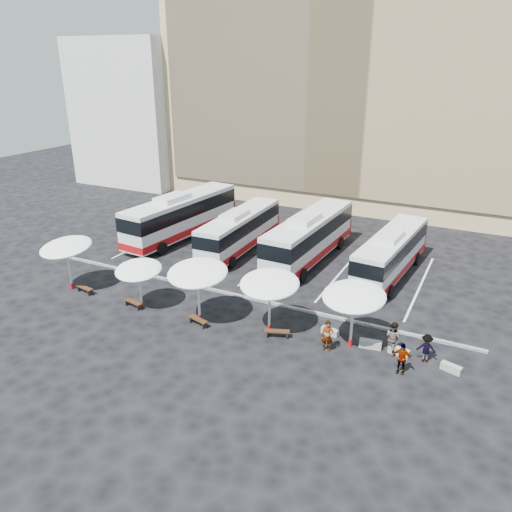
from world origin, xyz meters
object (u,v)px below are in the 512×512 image
at_px(sunshade_2, 198,273).
at_px(conc_bench_0, 330,331).
at_px(bus_3, 391,252).
at_px(wood_bench_3, 277,332).
at_px(bus_1, 240,230).
at_px(bus_2, 310,236).
at_px(sunshade_0, 66,247).
at_px(sunshade_4, 354,296).
at_px(conc_bench_3, 451,368).
at_px(bus_0, 182,215).
at_px(passenger_3, 426,348).
at_px(passenger_0, 327,336).
at_px(sunshade_3, 270,284).
at_px(conc_bench_2, 399,351).
at_px(passenger_2, 401,358).
at_px(wood_bench_1, 133,303).
at_px(sunshade_1, 139,270).
at_px(wood_bench_0, 85,289).
at_px(passenger_1, 393,338).
at_px(wood_bench_2, 198,320).
at_px(conc_bench_1, 370,344).

distance_m(sunshade_2, conc_bench_0, 8.81).
distance_m(bus_3, wood_bench_3, 12.97).
xyz_separation_m(bus_1, bus_3, (12.84, 0.39, 0.00)).
xyz_separation_m(bus_2, sunshade_0, (-13.36, -12.93, 1.12)).
relative_size(sunshade_4, conc_bench_3, 3.65).
bearing_deg(bus_2, bus_0, -177.55).
height_order(bus_0, passenger_3, bus_0).
height_order(bus_0, passenger_0, bus_0).
bearing_deg(sunshade_2, bus_1, 106.72).
bearing_deg(conc_bench_3, sunshade_3, -177.40).
bearing_deg(bus_3, sunshade_2, -121.18).
height_order(sunshade_4, conc_bench_0, sunshade_4).
height_order(sunshade_3, wood_bench_3, sunshade_3).
relative_size(bus_1, sunshade_0, 2.74).
height_order(sunshade_2, conc_bench_2, sunshade_2).
relative_size(bus_1, passenger_2, 6.52).
bearing_deg(sunshade_2, wood_bench_1, -174.93).
height_order(bus_0, sunshade_2, bus_0).
relative_size(passenger_0, passenger_3, 1.14).
distance_m(sunshade_1, sunshade_4, 14.03).
bearing_deg(passenger_0, sunshade_3, 162.66).
bearing_deg(sunshade_0, sunshade_2, 0.54).
distance_m(wood_bench_0, wood_bench_3, 14.72).
distance_m(wood_bench_0, passenger_3, 23.13).
height_order(wood_bench_3, passenger_2, passenger_2).
relative_size(bus_2, passenger_2, 7.32).
xyz_separation_m(bus_2, conc_bench_0, (5.48, -10.71, -1.89)).
bearing_deg(sunshade_3, passenger_1, 7.16).
xyz_separation_m(wood_bench_1, wood_bench_2, (5.18, -0.08, 0.00)).
relative_size(conc_bench_2, passenger_0, 0.63).
xyz_separation_m(sunshade_0, wood_bench_1, (5.92, -0.34, -2.86)).
relative_size(sunshade_0, conc_bench_1, 3.36).
bearing_deg(conc_bench_2, bus_2, 131.03).
height_order(sunshade_4, passenger_0, sunshade_4).
relative_size(bus_0, conc_bench_1, 10.75).
distance_m(sunshade_4, passenger_0, 2.71).
xyz_separation_m(bus_0, passenger_1, (21.85, -11.07, -1.20)).
distance_m(bus_0, conc_bench_1, 23.50).
xyz_separation_m(bus_2, passenger_2, (10.10, -12.81, -1.20)).
distance_m(bus_0, sunshade_2, 16.38).
xyz_separation_m(wood_bench_3, conc_bench_0, (2.73, 1.75, -0.15)).
height_order(bus_1, sunshade_4, sunshade_4).
bearing_deg(passenger_2, passenger_0, 175.61).
xyz_separation_m(sunshade_4, conc_bench_1, (1.10, 0.31, -2.95)).
xyz_separation_m(bus_2, conc_bench_2, (9.68, -11.13, -1.86)).
xyz_separation_m(bus_3, passenger_3, (4.40, -10.92, -1.04)).
height_order(conc_bench_3, passenger_2, passenger_2).
relative_size(sunshade_1, passenger_2, 2.16).
height_order(bus_2, conc_bench_0, bus_2).
xyz_separation_m(sunshade_3, sunshade_4, (4.95, 0.56, 0.02)).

